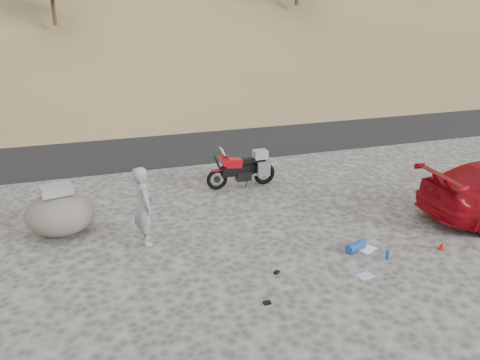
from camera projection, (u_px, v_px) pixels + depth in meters
The scene contains 12 objects.
ground at pixel (245, 239), 10.67m from camera, with size 140.00×140.00×0.00m, color #403E3B.
road at pixel (172, 139), 18.67m from camera, with size 120.00×7.00×0.05m, color black.
motorcycle at pixel (245, 169), 13.61m from camera, with size 2.11×0.63×1.26m.
man at pixel (147, 242), 10.51m from camera, with size 0.65×0.43×1.79m, color gray.
boulder at pixel (60, 213), 10.73m from camera, with size 1.56×1.33×1.19m.
gear_white_cloth at pixel (365, 248), 10.23m from camera, with size 0.40×0.36×0.01m, color white.
gear_blue_mat at pixel (356, 246), 10.11m from camera, with size 0.20×0.20×0.50m, color navy.
gear_bottle at pixel (388, 255), 9.77m from camera, with size 0.08×0.08×0.21m, color navy.
gear_funnel at pixel (442, 246), 10.16m from camera, with size 0.15×0.15×0.19m, color #B8110C.
gear_glove_a at pixel (267, 303), 8.33m from camera, with size 0.13×0.09×0.04m, color black.
gear_glove_b at pixel (277, 272), 9.29m from camera, with size 0.12×0.09×0.04m, color black.
gear_blue_cloth at pixel (365, 276), 9.19m from camera, with size 0.31×0.23×0.01m, color #8FB0DE.
Camera 1 is at (-3.10, -9.01, 4.98)m, focal length 35.00 mm.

